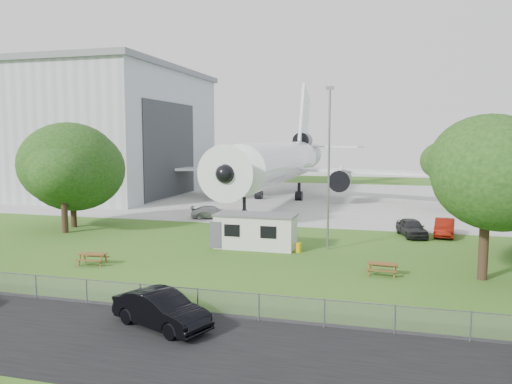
% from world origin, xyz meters
% --- Properties ---
extents(ground, '(160.00, 160.00, 0.00)m').
position_xyz_m(ground, '(0.00, 0.00, 0.00)').
color(ground, '#4B7927').
extents(asphalt_strip, '(120.00, 8.00, 0.02)m').
position_xyz_m(asphalt_strip, '(0.00, -13.00, 0.01)').
color(asphalt_strip, black).
rests_on(asphalt_strip, ground).
extents(concrete_apron, '(120.00, 46.00, 0.03)m').
position_xyz_m(concrete_apron, '(0.00, 38.00, 0.01)').
color(concrete_apron, '#B7B7B2').
rests_on(concrete_apron, ground).
extents(hangar, '(43.00, 31.00, 18.55)m').
position_xyz_m(hangar, '(-37.97, 36.00, 9.41)').
color(hangar, '#B2B7BC').
rests_on(hangar, ground).
extents(airliner, '(46.36, 47.73, 17.69)m').
position_xyz_m(airliner, '(-2.00, 35.86, 5.27)').
color(airliner, white).
rests_on(airliner, ground).
extents(site_cabin, '(6.75, 2.71, 2.62)m').
position_xyz_m(site_cabin, '(2.83, 5.32, 1.31)').
color(site_cabin, silver).
rests_on(site_cabin, ground).
extents(picnic_west, '(1.97, 1.71, 0.76)m').
position_xyz_m(picnic_west, '(-6.29, -2.44, 0.00)').
color(picnic_west, brown).
rests_on(picnic_west, ground).
extents(picnic_east, '(1.92, 1.65, 0.76)m').
position_xyz_m(picnic_east, '(12.31, -0.01, 0.00)').
color(picnic_east, brown).
rests_on(picnic_east, ground).
extents(fence, '(58.00, 0.04, 1.30)m').
position_xyz_m(fence, '(0.00, -9.50, 0.00)').
color(fence, gray).
rests_on(fence, ground).
extents(lamp_mast, '(0.16, 0.16, 12.00)m').
position_xyz_m(lamp_mast, '(8.20, 6.20, 6.00)').
color(lamp_mast, slate).
rests_on(lamp_mast, ground).
extents(tree_west_big, '(9.38, 9.38, 10.51)m').
position_xyz_m(tree_west_big, '(-16.15, 9.52, 5.82)').
color(tree_west_big, '#382619').
rests_on(tree_west_big, ground).
extents(tree_west_small, '(6.22, 6.22, 8.48)m').
position_xyz_m(tree_west_small, '(-15.14, 6.83, 5.36)').
color(tree_west_small, '#382619').
rests_on(tree_west_small, ground).
extents(tree_east_front, '(7.54, 7.54, 10.30)m').
position_xyz_m(tree_east_front, '(18.07, 0.56, 6.52)').
color(tree_east_front, '#382619').
rests_on(tree_east_front, ground).
extents(tree_far_apron, '(6.77, 6.77, 9.06)m').
position_xyz_m(tree_far_apron, '(19.27, 29.95, 5.66)').
color(tree_far_apron, '#382619').
rests_on(tree_far_apron, ground).
extents(car_centre_sedan, '(5.15, 3.45, 1.60)m').
position_xyz_m(car_centre_sedan, '(3.03, -11.38, 0.80)').
color(car_centre_sedan, black).
rests_on(car_centre_sedan, ground).
extents(car_ne_hatch, '(2.91, 4.78, 1.52)m').
position_xyz_m(car_ne_hatch, '(14.51, 13.01, 0.76)').
color(car_ne_hatch, black).
rests_on(car_ne_hatch, ground).
extents(car_ne_sedan, '(2.13, 4.67, 1.48)m').
position_xyz_m(car_ne_sedan, '(17.22, 13.92, 0.74)').
color(car_ne_sedan, maroon).
rests_on(car_ne_sedan, ground).
extents(car_apron_van, '(4.78, 3.04, 1.29)m').
position_xyz_m(car_apron_van, '(-5.24, 17.65, 0.65)').
color(car_apron_van, '#A6AAAE').
rests_on(car_apron_van, ground).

